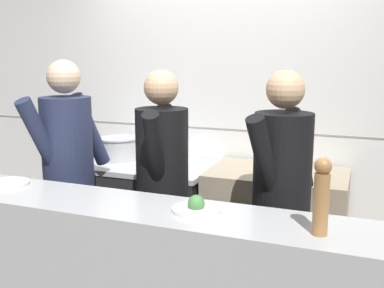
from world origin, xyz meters
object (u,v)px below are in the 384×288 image
at_px(chef_sous, 162,184).
at_px(stock_pot, 118,148).
at_px(plated_dish_main, 6,184).
at_px(sauce_pot, 166,157).
at_px(mixing_bowl_steel, 277,165).
at_px(pepper_mill, 321,195).
at_px(chef_head_cook, 69,170).
at_px(oven_range, 144,213).
at_px(chef_line, 281,196).
at_px(plated_dish_appetiser, 196,207).

bearing_deg(chef_sous, stock_pot, 123.09).
bearing_deg(plated_dish_main, sauce_pot, 65.65).
relative_size(mixing_bowl_steel, pepper_mill, 0.82).
relative_size(stock_pot, chef_sous, 0.20).
distance_m(plated_dish_main, chef_head_cook, 0.53).
height_order(oven_range, chef_line, chef_line).
xyz_separation_m(sauce_pot, pepper_mill, (1.31, -1.27, 0.20)).
height_order(mixing_bowl_steel, chef_head_cook, chef_head_cook).
distance_m(mixing_bowl_steel, pepper_mill, 1.38).
xyz_separation_m(sauce_pot, mixing_bowl_steel, (0.88, 0.02, 0.00)).
bearing_deg(stock_pot, plated_dish_main, -91.69).
relative_size(stock_pot, sauce_pot, 1.03).
xyz_separation_m(oven_range, chef_line, (1.27, -0.66, 0.49)).
bearing_deg(chef_head_cook, chef_sous, 16.64).
xyz_separation_m(pepper_mill, chef_head_cook, (-1.78, 0.63, -0.21)).
bearing_deg(sauce_pot, chef_sous, -67.65).
xyz_separation_m(plated_dish_main, chef_sous, (0.78, 0.55, -0.07)).
relative_size(sauce_pot, plated_dish_main, 1.22).
bearing_deg(oven_range, mixing_bowl_steel, -1.17).
bearing_deg(pepper_mill, chef_sous, 148.30).
bearing_deg(plated_dish_appetiser, pepper_mill, -8.22).
xyz_separation_m(mixing_bowl_steel, plated_dish_main, (-1.41, -1.19, 0.03)).
distance_m(stock_pot, pepper_mill, 2.27).
distance_m(oven_range, mixing_bowl_steel, 1.24).
bearing_deg(chef_line, mixing_bowl_steel, 122.09).
bearing_deg(oven_range, chef_sous, -53.53).
bearing_deg(chef_sous, oven_range, 113.05).
bearing_deg(chef_line, chef_head_cook, -159.90).
height_order(plated_dish_main, chef_sous, chef_sous).
relative_size(plated_dish_appetiser, chef_line, 0.15).
bearing_deg(mixing_bowl_steel, chef_sous, -134.31).
bearing_deg(plated_dish_appetiser, stock_pot, 133.23).
xyz_separation_m(mixing_bowl_steel, chef_sous, (-0.63, -0.64, -0.04)).
bearing_deg(oven_range, plated_dish_main, -103.53).
bearing_deg(sauce_pot, stock_pot, 169.79).
height_order(oven_range, sauce_pot, sauce_pot).
bearing_deg(chef_head_cook, plated_dish_appetiser, -10.10).
distance_m(stock_pot, chef_line, 1.67).
height_order(plated_dish_main, chef_head_cook, chef_head_cook).
bearing_deg(chef_sous, chef_line, -12.74).
bearing_deg(chef_head_cook, stock_pot, 106.85).
xyz_separation_m(stock_pot, chef_sous, (0.75, -0.71, -0.05)).
height_order(mixing_bowl_steel, chef_line, chef_line).
bearing_deg(plated_dish_main, stock_pot, 88.31).
distance_m(stock_pot, chef_head_cook, 0.73).
distance_m(plated_dish_appetiser, chef_line, 0.66).
height_order(plated_dish_main, chef_line, chef_line).
bearing_deg(mixing_bowl_steel, sauce_pot, -178.53).
relative_size(sauce_pot, plated_dish_appetiser, 1.33).
distance_m(stock_pot, plated_dish_appetiser, 1.75).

